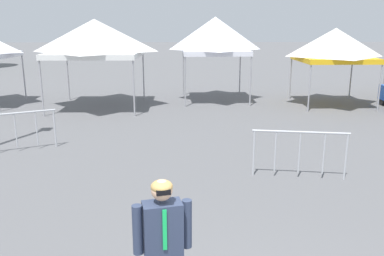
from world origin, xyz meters
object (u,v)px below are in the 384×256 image
Objects in this scene: canopy_tent_behind_left at (215,36)px; crowd_barrier_mid_lot at (15,124)px; person_foreground at (163,244)px; canopy_tent_left_of_center at (335,45)px; canopy_tent_far_right at (95,38)px; crowd_barrier_near_person at (300,145)px.

crowd_barrier_mid_lot is at bearing -129.22° from canopy_tent_behind_left.
person_foreground is 7.85m from crowd_barrier_mid_lot.
person_foreground is at bearing -117.19° from canopy_tent_left_of_center.
crowd_barrier_near_person is (5.96, -8.02, -2.03)m from canopy_tent_far_right.
person_foreground is 0.92× the size of crowd_barrier_mid_lot.
crowd_barrier_mid_lot is 0.93× the size of crowd_barrier_near_person.
canopy_tent_left_of_center is (4.81, -1.14, -0.34)m from canopy_tent_behind_left.
canopy_tent_far_right is at bearing 103.95° from person_foreground.
crowd_barrier_near_person is (2.84, 4.53, -0.28)m from person_foreground.
crowd_barrier_mid_lot and crowd_barrier_near_person have the same top height.
canopy_tent_behind_left is 9.67m from crowd_barrier_near_person.
crowd_barrier_mid_lot is at bearing -100.22° from canopy_tent_far_right.
person_foreground is (-6.56, -12.77, -1.45)m from canopy_tent_left_of_center.
crowd_barrier_near_person is at bearing 57.92° from person_foreground.
person_foreground is (3.12, -12.55, -1.74)m from canopy_tent_far_right.
canopy_tent_far_right reaches higher than crowd_barrier_mid_lot.
crowd_barrier_near_person is at bearing -83.36° from canopy_tent_behind_left.
canopy_tent_far_right is 10.19m from crowd_barrier_near_person.
person_foreground reaches higher than crowd_barrier_mid_lot.
crowd_barrier_near_person is at bearing -114.30° from canopy_tent_left_of_center.
canopy_tent_far_right reaches higher than canopy_tent_left_of_center.
canopy_tent_far_right is 1.87× the size of crowd_barrier_mid_lot.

